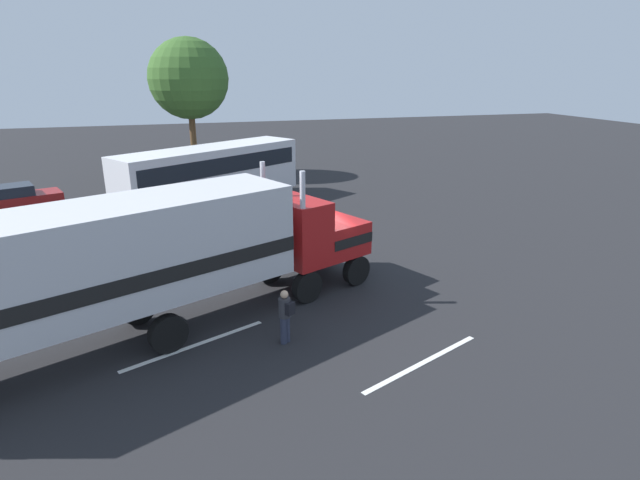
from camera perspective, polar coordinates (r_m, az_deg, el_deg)
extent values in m
plane|color=#232326|center=(19.10, -0.65, -4.59)|extent=(120.00, 120.00, 0.00)
cube|color=silver|center=(15.35, -13.68, -11.31)|extent=(4.12, 1.85, 0.01)
cube|color=silver|center=(14.40, 11.37, -13.29)|extent=(4.13, 1.81, 0.01)
cube|color=#B21919|center=(18.84, 1.16, 0.60)|extent=(2.65, 3.01, 1.20)
cube|color=#B21919|center=(17.72, -2.71, 1.11)|extent=(2.28, 2.85, 2.20)
cube|color=silver|center=(19.45, 3.24, 1.16)|extent=(0.91, 1.96, 1.08)
cube|color=black|center=(18.82, 1.17, 0.78)|extent=(2.67, 3.05, 0.36)
cylinder|color=silver|center=(18.10, -6.25, 3.37)|extent=(0.18, 0.18, 3.40)
cylinder|color=silver|center=(16.39, -1.91, 1.85)|extent=(0.18, 0.18, 3.40)
cube|color=silver|center=(14.78, -22.63, -1.74)|extent=(10.66, 6.58, 2.80)
cube|color=black|center=(14.92, -22.43, -3.25)|extent=(10.68, 6.62, 0.44)
cylinder|color=silver|center=(19.35, -4.03, -1.30)|extent=(1.45, 1.11, 0.64)
cylinder|color=black|center=(20.19, -0.28, -1.59)|extent=(1.13, 0.72, 1.10)
cylinder|color=black|center=(18.67, 4.07, -3.37)|extent=(1.13, 0.72, 1.10)
cylinder|color=black|center=(18.90, -5.64, -3.14)|extent=(1.13, 0.72, 1.10)
cylinder|color=black|center=(17.26, -1.44, -5.23)|extent=(1.13, 0.72, 1.10)
cylinder|color=black|center=(16.85, -19.68, -7.02)|extent=(1.13, 0.72, 1.10)
cylinder|color=black|center=(14.99, -16.56, -9.96)|extent=(1.13, 0.72, 1.10)
cylinder|color=#2D3347|center=(14.87, -4.10, -10.03)|extent=(0.18, 0.18, 0.82)
cylinder|color=#2D3347|center=(14.97, -3.71, -9.82)|extent=(0.18, 0.18, 0.82)
cylinder|color=#333338|center=(14.60, -3.96, -7.51)|extent=(0.34, 0.34, 0.58)
sphere|color=tan|center=(14.42, -4.00, -6.07)|extent=(0.23, 0.23, 0.23)
cube|color=black|center=(14.46, -3.37, -7.63)|extent=(0.30, 0.28, 0.36)
cube|color=silver|center=(29.43, -12.08, 7.29)|extent=(10.69, 7.97, 2.90)
cube|color=black|center=(29.33, -12.15, 8.40)|extent=(10.15, 7.66, 0.90)
cylinder|color=black|center=(33.10, -7.40, 6.21)|extent=(1.00, 0.77, 1.00)
cylinder|color=black|center=(31.48, -4.67, 5.66)|extent=(1.00, 0.77, 1.00)
cylinder|color=black|center=(28.73, -19.14, 3.42)|extent=(1.00, 0.77, 1.00)
cylinder|color=black|center=(26.84, -16.72, 2.64)|extent=(1.00, 0.77, 1.00)
cube|color=maroon|center=(32.27, -30.70, 3.72)|extent=(4.75, 3.23, 0.70)
cube|color=#1E232D|center=(32.12, -31.23, 4.73)|extent=(2.55, 2.29, 0.55)
cylinder|color=black|center=(33.28, -28.25, 3.88)|extent=(0.68, 0.43, 0.64)
cylinder|color=black|center=(31.77, -27.76, 3.34)|extent=(0.68, 0.43, 0.64)
cylinder|color=brown|center=(38.33, -13.90, 10.49)|extent=(0.44, 0.44, 4.92)
sphere|color=#375F26|center=(38.00, -14.43, 17.03)|extent=(5.49, 5.49, 5.49)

